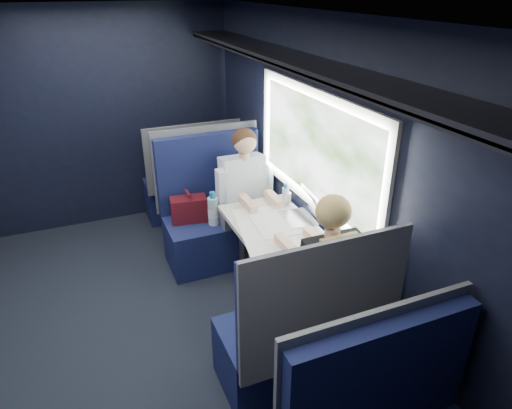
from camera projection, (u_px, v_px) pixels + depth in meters
name	position (u px, v px, depth m)	size (l,w,h in m)	color
ground	(150.00, 333.00, 3.56)	(2.80, 4.20, 0.01)	black
room_shell	(130.00, 154.00, 2.92)	(3.00, 4.40, 2.40)	black
table	(271.00, 234.00, 3.63)	(0.62, 1.00, 0.74)	#54565E
seat_bay_near	(215.00, 218.00, 4.39)	(1.04, 0.62, 1.26)	#0C1036
seat_bay_far	(301.00, 335.00, 2.95)	(1.04, 0.62, 1.26)	#0C1036
seat_row_front	(191.00, 184.00, 5.16)	(1.04, 0.51, 1.16)	#0C1036
man	(247.00, 193.00, 4.20)	(0.53, 0.56, 1.32)	black
woman	(324.00, 272.00, 3.03)	(0.53, 0.56, 1.32)	black
papers	(274.00, 228.00, 3.54)	(0.53, 0.77, 0.01)	white
laptop	(304.00, 211.00, 3.68)	(0.27, 0.34, 0.24)	silver
bottle_small	(285.00, 196.00, 3.88)	(0.06, 0.06, 0.20)	silver
cup	(287.00, 198.00, 3.95)	(0.07, 0.07, 0.09)	white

